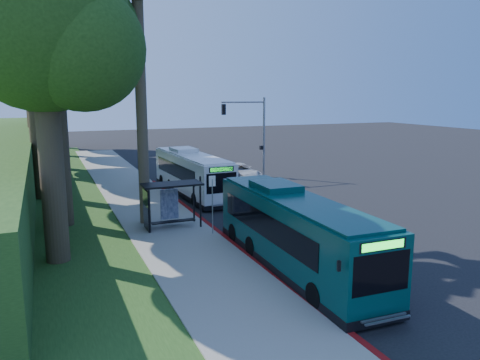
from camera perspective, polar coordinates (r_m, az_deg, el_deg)
name	(u,v)px	position (r m, az deg, el deg)	size (l,w,h in m)	color
ground	(264,205)	(31.20, 2.93, -3.10)	(140.00, 140.00, 0.00)	black
sidewalk	(155,215)	(28.85, -10.27, -4.27)	(4.50, 70.00, 0.12)	gray
red_curb	(214,228)	(25.74, -3.25, -5.91)	(0.25, 30.00, 0.13)	maroon
grass_verge	(52,207)	(33.09, -21.91, -3.02)	(8.00, 70.00, 0.06)	#234719
bus_shelter	(167,197)	(25.74, -8.88, -2.02)	(3.20, 1.51, 2.55)	black
stop_sign_pole	(212,197)	(24.20, -3.39, -2.04)	(0.35, 0.06, 3.17)	gray
traffic_signal_pole	(253,127)	(41.09, 1.65, 6.45)	(4.10, 0.30, 7.00)	gray
tree_0	(51,18)	(27.54, -22.00, 17.85)	(8.40, 8.00, 15.70)	#382B1E
tree_1	(31,11)	(35.66, -24.12, 18.34)	(10.50, 10.00, 18.26)	#382B1E
tree_2	(54,55)	(43.39, -21.73, 13.94)	(8.82, 8.40, 15.12)	#382B1E
tree_3	(29,45)	(51.46, -24.38, 14.79)	(10.08, 9.60, 17.28)	#382B1E
tree_4	(55,72)	(59.33, -21.62, 12.11)	(8.40, 8.00, 14.14)	#382B1E
tree_5	(62,81)	(67.33, -20.92, 11.23)	(7.35, 7.00, 12.86)	#382B1E
tree_6	(44,34)	(21.39, -22.76, 16.09)	(7.56, 7.20, 13.74)	#382B1E
white_bus	(192,173)	(34.38, -5.92, 0.85)	(2.83, 11.06, 3.27)	silver
teal_bus	(293,230)	(19.94, 6.53, -6.12)	(2.71, 11.39, 3.38)	#0A3B38
pickup	(239,172)	(39.68, -0.18, 0.94)	(2.45, 5.30, 1.47)	silver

